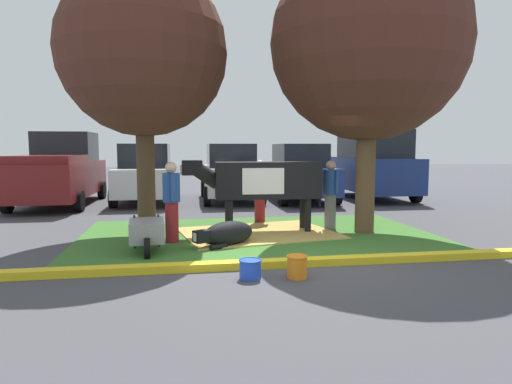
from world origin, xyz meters
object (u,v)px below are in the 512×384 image
person_visitor_near (171,200)px  suv_black (372,164)px  person_handler (330,193)px  bucket_orange (297,266)px  pickup_truck_maroon (60,171)px  calf_lying (227,234)px  sedan_red (231,173)px  sedan_blue (300,173)px  shade_tree_right (368,43)px  bucket_blue (250,269)px  hatchback_white (146,174)px  person_visitor_far (260,190)px  shade_tree_left (143,53)px  cow_holstein (263,181)px  wheelbarrow (147,231)px

person_visitor_near → suv_black: (7.21, 6.78, 0.41)m
person_handler → bucket_orange: size_ratio=4.81×
bucket_orange → suv_black: size_ratio=0.07×
pickup_truck_maroon → calf_lying: bearing=-56.5°
sedan_red → sedan_blue: bearing=-10.1°
shade_tree_right → calf_lying: 5.07m
bucket_blue → hatchback_white: hatchback_white is taller
person_visitor_near → sedan_blue: bearing=56.3°
sedan_red → sedan_blue: size_ratio=1.00×
calf_lying → person_visitor_far: size_ratio=0.82×
shade_tree_right → sedan_blue: size_ratio=1.41×
sedan_red → shade_tree_left: bearing=-112.8°
shade_tree_right → hatchback_white: bearing=127.9°
shade_tree_right → sedan_red: bearing=108.9°
cow_holstein → person_handler: 1.64m
shade_tree_right → cow_holstein: size_ratio=1.99×
shade_tree_left → sedan_blue: shade_tree_left is taller
person_visitor_far → bucket_orange: (-0.30, -4.76, -0.67)m
bucket_orange → wheelbarrow: bearing=138.8°
wheelbarrow → sedan_red: size_ratio=0.36×
shade_tree_right → calf_lying: (-3.15, -0.86, -3.88)m
person_visitor_far → hatchback_white: bearing=121.7°
person_handler → person_visitor_far: size_ratio=1.01×
cow_holstein → wheelbarrow: 2.97m
person_visitor_near → bucket_blue: person_visitor_near is taller
shade_tree_left → person_visitor_near: (0.56, -1.04, -3.01)m
bucket_orange → hatchback_white: (-2.82, 9.80, 0.81)m
shade_tree_left → sedan_blue: size_ratio=1.28×
cow_holstein → person_visitor_near: bearing=-157.6°
pickup_truck_maroon → cow_holstein: bearing=-46.1°
person_visitor_far → wheelbarrow: bearing=-132.6°
shade_tree_left → person_handler: bearing=-1.5°
wheelbarrow → bucket_orange: size_ratio=4.87×
cow_holstein → bucket_orange: (-0.15, -3.55, -0.98)m
person_handler → suv_black: (3.63, 5.84, 0.42)m
person_handler → person_visitor_near: person_visitor_near is taller
person_visitor_near → wheelbarrow: bearing=-119.9°
sedan_red → bucket_blue: bearing=-94.7°
sedan_blue → cow_holstein: bearing=-112.6°
shade_tree_right → person_visitor_far: shade_tree_right is taller
person_handler → person_visitor_near: size_ratio=0.99×
calf_lying → shade_tree_left: bearing=136.8°
bucket_orange → suv_black: bearing=60.5°
person_visitor_near → person_handler: bearing=14.6°
person_visitor_near → sedan_red: bearing=74.4°
shade_tree_left → shade_tree_right: size_ratio=0.91×
cow_holstein → sedan_red: (-0.03, 6.17, -0.17)m
sedan_red → calf_lying: bearing=-96.9°
shade_tree_left → shade_tree_right: bearing=-7.7°
shade_tree_left → person_handler: shade_tree_left is taller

